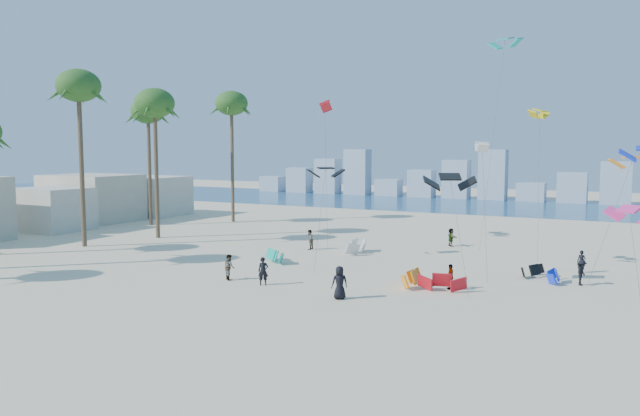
% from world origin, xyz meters
% --- Properties ---
extents(ground, '(220.00, 220.00, 0.00)m').
position_xyz_m(ground, '(0.00, 0.00, 0.00)').
color(ground, beige).
rests_on(ground, ground).
extents(ocean, '(220.00, 220.00, 0.00)m').
position_xyz_m(ocean, '(0.00, 72.00, 0.01)').
color(ocean, navy).
rests_on(ocean, ground).
extents(kitesurfer_near, '(0.78, 0.73, 1.80)m').
position_xyz_m(kitesurfer_near, '(1.83, 10.41, 0.90)').
color(kitesurfer_near, black).
rests_on(kitesurfer_near, ground).
extents(kitesurfer_mid, '(1.04, 0.99, 1.69)m').
position_xyz_m(kitesurfer_mid, '(-1.05, 10.74, 0.85)').
color(kitesurfer_mid, gray).
rests_on(kitesurfer_mid, ground).
extents(kitesurfers_far, '(22.57, 22.89, 1.93)m').
position_xyz_m(kitesurfers_far, '(9.91, 20.41, 0.85)').
color(kitesurfers_far, black).
rests_on(kitesurfers_far, ground).
extents(grounded_kites, '(22.17, 12.82, 1.07)m').
position_xyz_m(grounded_kites, '(8.05, 18.51, 0.47)').
color(grounded_kites, '#0EA994').
rests_on(grounded_kites, ground).
extents(flying_kites, '(33.18, 22.49, 18.59)m').
position_xyz_m(flying_kites, '(14.25, 24.34, 10.89)').
color(flying_kites, black).
rests_on(flying_kites, ground).
extents(palm_row, '(11.20, 44.80, 15.71)m').
position_xyz_m(palm_row, '(-22.10, 16.18, 12.36)').
color(palm_row, brown).
rests_on(palm_row, ground).
extents(beachfront_buildings, '(11.50, 43.00, 6.00)m').
position_xyz_m(beachfront_buildings, '(-33.69, 20.82, 2.67)').
color(beachfront_buildings, beige).
rests_on(beachfront_buildings, ground).
extents(distant_skyline, '(85.00, 3.00, 8.40)m').
position_xyz_m(distant_skyline, '(-1.19, 82.00, 3.09)').
color(distant_skyline, '#9EADBF').
rests_on(distant_skyline, ground).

